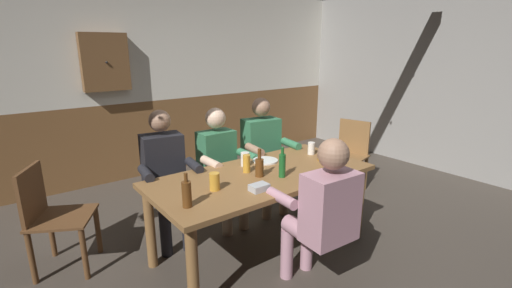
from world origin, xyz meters
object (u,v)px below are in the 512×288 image
person_0 (165,172)px  person_1 (221,162)px  pint_glass_1 (311,148)px  pint_glass_4 (215,182)px  chair_empty_near_left (52,215)px  bottle_1 (187,194)px  person_3 (323,209)px  wall_dart_cabinet (105,62)px  chair_empty_near_right (349,153)px  pint_glass_3 (245,159)px  dining_table (262,184)px  person_2 (264,149)px  pint_glass_0 (322,155)px  bottle_2 (259,167)px  bottle_0 (282,165)px  plate_0 (265,161)px  condiment_caddy (259,187)px  pint_glass_2 (247,164)px

person_0 → person_1: (0.58, -0.01, -0.02)m
pint_glass_1 → pint_glass_4: 1.25m
chair_empty_near_left → bottle_1: (0.70, -1.02, 0.35)m
person_3 → pint_glass_1: bearing=51.9°
pint_glass_4 → wall_dart_cabinet: wall_dart_cabinet is taller
person_0 → person_3: size_ratio=1.03×
chair_empty_near_right → wall_dart_cabinet: size_ratio=1.26×
pint_glass_3 → wall_dart_cabinet: (-0.53, 2.20, 0.79)m
dining_table → pint_glass_4: 0.53m
person_1 → wall_dart_cabinet: bearing=-73.6°
pint_glass_3 → person_1: bearing=89.9°
pint_glass_4 → chair_empty_near_left: bearing=138.6°
person_0 → person_2: size_ratio=0.99×
pint_glass_0 → chair_empty_near_right: bearing=25.4°
bottle_2 → pint_glass_3: bottle_2 is taller
person_3 → bottle_0: size_ratio=4.66×
bottle_1 → person_3: bearing=-31.0°
plate_0 → pint_glass_0: (0.45, -0.30, 0.05)m
person_1 → wall_dart_cabinet: size_ratio=1.71×
person_2 → pint_glass_3: size_ratio=9.98×
bottle_1 → pint_glass_4: 0.33m
plate_0 → pint_glass_4: (-0.73, -0.30, 0.06)m
bottle_2 → pint_glass_1: bearing=12.6°
condiment_caddy → person_0: bearing=109.2°
person_2 → plate_0: bearing=60.7°
dining_table → person_1: (0.00, 0.67, 0.02)m
bottle_1 → pint_glass_3: 0.92m
bottle_1 → pint_glass_3: size_ratio=1.93×
person_2 → pint_glass_0: size_ratio=11.56×
person_1 → plate_0: (0.22, -0.43, 0.08)m
person_1 → bottle_0: (0.08, -0.84, 0.18)m
pint_glass_0 → pint_glass_1: pint_glass_1 is taller
plate_0 → chair_empty_near_left: bearing=161.5°
person_1 → pint_glass_1: (0.73, -0.53, 0.14)m
person_3 → chair_empty_near_left: size_ratio=1.36×
dining_table → person_2: bearing=50.7°
dining_table → wall_dart_cabinet: 2.69m
plate_0 → pint_glass_3: 0.23m
dining_table → pint_glass_4: pint_glass_4 is taller
chair_empty_near_left → pint_glass_1: bearing=101.7°
person_0 → bottle_2: bearing=133.7°
person_3 → pint_glass_2: 0.81m
chair_empty_near_left → pint_glass_3: size_ratio=7.05×
pint_glass_2 → wall_dart_cabinet: 2.51m
condiment_caddy → plate_0: 0.70m
bottle_1 → pint_glass_4: size_ratio=1.80×
pint_glass_0 → person_0: bearing=149.2°
pint_glass_2 → chair_empty_near_left: bearing=153.3°
condiment_caddy → pint_glass_3: pint_glass_3 is taller
person_0 → wall_dart_cabinet: bearing=-83.7°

